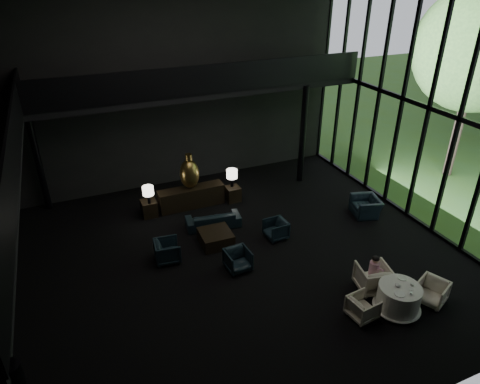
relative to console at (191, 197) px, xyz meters
name	(u,v)px	position (x,y,z in m)	size (l,w,h in m)	color
floor	(230,261)	(0.05, -3.68, -0.39)	(14.00, 12.00, 0.02)	black
wall_back	(169,86)	(0.05, 2.32, 3.61)	(14.00, 0.04, 8.00)	black
wall_front	(377,271)	(0.05, -9.68, 3.61)	(14.00, 0.04, 8.00)	black
curtain_wall	(429,108)	(7.00, -3.68, 3.61)	(0.20, 12.00, 8.00)	black
mezzanine_back	(203,90)	(1.05, 1.32, 3.61)	(12.00, 2.00, 0.25)	black
railing_left	(13,146)	(-4.95, -3.68, 4.21)	(0.06, 12.00, 1.00)	black
railing_back	(211,79)	(1.05, 0.32, 4.21)	(12.00, 0.06, 1.00)	black
column_nw	(37,159)	(-4.95, 2.02, 1.61)	(0.24, 0.24, 4.00)	black
column_ne	(303,135)	(4.85, 0.32, 1.61)	(0.24, 0.24, 4.00)	black
tree_near	(478,49)	(11.05, -1.68, 4.84)	(4.80, 4.80, 7.65)	#382D23
console	(191,197)	(0.00, 0.00, 0.00)	(2.45, 0.56, 0.78)	black
bronze_urn	(189,173)	(0.00, 0.06, 0.95)	(0.71, 0.71, 1.32)	brown
side_table_left	(149,208)	(-1.60, -0.04, -0.09)	(0.54, 0.54, 0.59)	black
table_lamp_left	(148,191)	(-1.60, -0.19, 0.67)	(0.39, 0.39, 0.66)	black
side_table_right	(233,194)	(1.60, -0.19, -0.11)	(0.52, 0.52, 0.57)	black
table_lamp_right	(232,175)	(1.60, -0.10, 0.68)	(0.41, 0.41, 0.69)	black
sofa	(213,218)	(0.27, -1.62, -0.06)	(1.67, 0.49, 0.65)	#12303D
lounge_armchair_west	(167,250)	(-1.68, -2.90, -0.02)	(0.72, 0.68, 0.74)	black
lounge_armchair_east	(276,229)	(1.93, -3.10, -0.07)	(0.62, 0.58, 0.64)	#13252E
lounge_armchair_south	(238,260)	(0.13, -4.14, -0.06)	(0.65, 0.61, 0.67)	#0D252D
window_armchair	(366,204)	(5.62, -3.05, 0.03)	(0.96, 0.62, 0.84)	#173344
coffee_table	(216,238)	(-0.02, -2.64, -0.17)	(1.00, 1.00, 0.44)	black
dining_table	(398,300)	(3.31, -7.35, -0.06)	(1.24, 1.24, 0.75)	white
dining_chair_north	(373,275)	(3.22, -6.43, 0.08)	(0.91, 0.85, 0.94)	beige
dining_chair_east	(432,291)	(4.35, -7.47, -0.05)	(0.66, 0.62, 0.68)	#BEB396
dining_chair_west	(363,308)	(2.30, -7.21, -0.09)	(0.59, 0.55, 0.60)	tan
child	(375,265)	(3.28, -6.36, 0.35)	(0.28, 0.28, 0.59)	#D0A8BB
plate_a	(400,294)	(3.10, -7.56, 0.37)	(0.27, 0.27, 0.02)	white
plate_b	(402,278)	(3.58, -7.09, 0.37)	(0.24, 0.24, 0.02)	white
saucer	(411,289)	(3.49, -7.52, 0.36)	(0.13, 0.13, 0.01)	white
coffee_cup	(412,284)	(3.61, -7.42, 0.40)	(0.09, 0.09, 0.07)	white
cereal_bowl	(398,285)	(3.25, -7.29, 0.40)	(0.15, 0.15, 0.07)	white
cream_pot	(411,293)	(3.34, -7.67, 0.40)	(0.06, 0.06, 0.07)	#99999E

